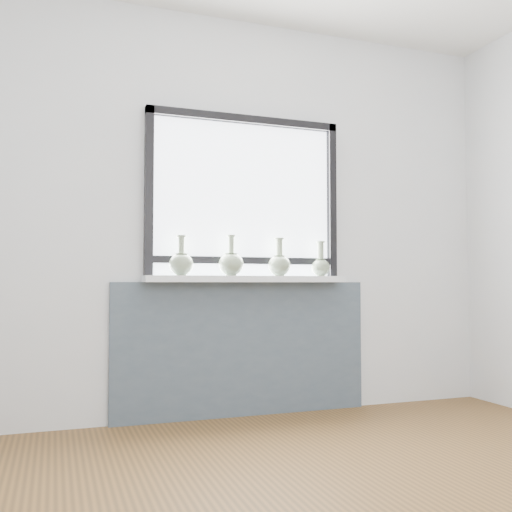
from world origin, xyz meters
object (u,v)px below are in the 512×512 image
object	(u,v)px
vase_a	(181,263)
vase_b	(231,263)
windowsill	(248,279)
vase_c	(279,264)
vase_d	(321,265)

from	to	relation	value
vase_a	vase_b	bearing A→B (deg)	-1.51
windowsill	vase_c	xyz separation A→B (m)	(0.21, -0.01, 0.10)
vase_a	vase_c	world-z (taller)	same
windowsill	vase_b	world-z (taller)	vase_b
windowsill	vase_c	distance (m)	0.24
windowsill	vase_b	xyz separation A→B (m)	(-0.11, -0.01, 0.10)
windowsill	vase_c	bearing A→B (deg)	-3.06
vase_a	vase_c	size ratio (longest dim) A/B	1.00
vase_a	vase_d	size ratio (longest dim) A/B	1.06
vase_b	vase_c	size ratio (longest dim) A/B	1.04
vase_b	vase_d	bearing A→B (deg)	0.42
windowsill	vase_d	bearing A→B (deg)	-1.12
windowsill	vase_a	xyz separation A→B (m)	(-0.43, -0.01, 0.10)
vase_b	vase_d	distance (m)	0.63
windowsill	vase_b	distance (m)	0.15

